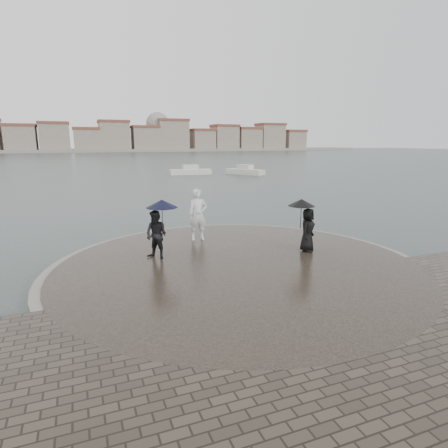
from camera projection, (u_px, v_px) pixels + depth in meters
name	position (u px, v px, depth m)	size (l,w,h in m)	color
ground	(294.00, 319.00, 9.34)	(400.00, 400.00, 0.00)	#2B3835
kerb_ring	(238.00, 269.00, 12.49)	(12.50, 12.50, 0.32)	gray
quay_tip	(238.00, 269.00, 12.48)	(11.90, 11.90, 0.36)	#2D261E
statue	(198.00, 215.00, 15.29)	(0.77, 0.50, 2.10)	silver
visitor_left	(158.00, 226.00, 12.83)	(1.32, 1.17, 2.04)	black
visitor_right	(306.00, 222.00, 13.69)	(1.22, 1.05, 1.95)	black
far_skyline	(70.00, 138.00, 152.03)	(260.00, 20.00, 37.00)	gray
boats	(154.00, 176.00, 44.16)	(35.11, 14.15, 1.50)	beige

